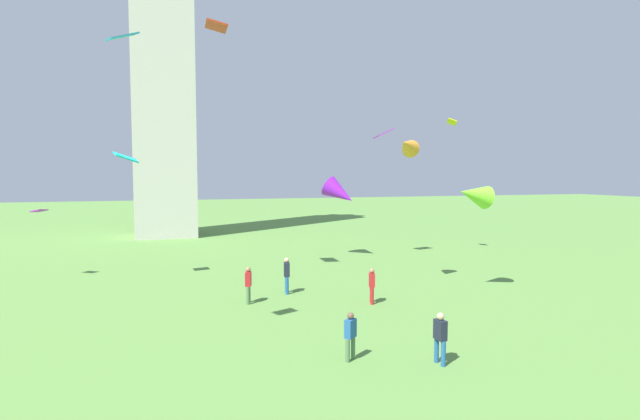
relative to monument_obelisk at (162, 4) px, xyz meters
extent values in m
cube|color=beige|center=(0.00, 0.00, -1.88)|extent=(5.69, 5.69, 40.78)
cylinder|color=#235693|center=(5.60, -26.60, -21.83)|extent=(0.17, 0.17, 0.88)
cylinder|color=#235693|center=(5.53, -27.00, -21.83)|extent=(0.17, 0.17, 0.88)
cube|color=#1E2333|center=(5.56, -26.80, -21.04)|extent=(0.35, 0.52, 0.70)
sphere|color=#D8AD84|center=(5.56, -26.80, -20.57)|extent=(0.26, 0.26, 0.26)
cylinder|color=red|center=(8.82, -30.10, -21.87)|extent=(0.15, 0.15, 0.80)
cylinder|color=red|center=(8.93, -29.75, -21.87)|extent=(0.15, 0.15, 0.80)
cube|color=red|center=(8.87, -29.93, -21.16)|extent=(0.37, 0.49, 0.63)
sphere|color=#A37556|center=(8.87, -29.93, -20.72)|extent=(0.23, 0.23, 0.23)
cylinder|color=#51754C|center=(5.19, -36.40, -21.89)|extent=(0.14, 0.14, 0.76)
cylinder|color=#51754C|center=(5.46, -36.18, -21.89)|extent=(0.14, 0.14, 0.76)
cube|color=#235693|center=(5.33, -36.29, -21.21)|extent=(0.47, 0.44, 0.60)
sphere|color=brown|center=(5.33, -36.29, -20.80)|extent=(0.22, 0.22, 0.22)
cylinder|color=#235693|center=(7.93, -37.65, -21.87)|extent=(0.15, 0.15, 0.80)
cylinder|color=#235693|center=(7.91, -37.28, -21.87)|extent=(0.15, 0.15, 0.80)
cube|color=#1E2333|center=(7.92, -37.47, -21.16)|extent=(0.28, 0.45, 0.63)
sphere|color=#D8AD84|center=(7.92, -37.47, -20.72)|extent=(0.23, 0.23, 0.23)
cylinder|color=#51754C|center=(3.33, -28.33, -21.86)|extent=(0.16, 0.16, 0.83)
cylinder|color=#51754C|center=(3.43, -27.97, -21.86)|extent=(0.16, 0.16, 0.83)
cube|color=red|center=(3.38, -28.15, -21.11)|extent=(0.37, 0.50, 0.66)
sphere|color=#A37556|center=(3.38, -28.15, -20.66)|extent=(0.24, 0.24, 0.24)
cube|color=purple|center=(-7.07, -19.31, -18.30)|extent=(1.01, 0.98, 0.23)
cube|color=purple|center=(14.63, -18.70, -13.35)|extent=(1.34, 1.11, 0.73)
cube|color=red|center=(2.56, -23.64, -8.39)|extent=(1.17, 1.66, 0.35)
cube|color=#C7C409|center=(20.11, -18.76, -12.37)|extent=(0.96, 1.17, 0.52)
cone|color=#79D72F|center=(14.58, -29.52, -17.25)|extent=(2.02, 1.42, 1.51)
cone|color=orange|center=(11.81, -27.63, -14.75)|extent=(1.75, 1.75, 1.22)
cube|color=#2D9ED8|center=(-1.45, -34.22, -12.00)|extent=(1.06, 0.90, 0.41)
cube|color=#10CEC9|center=(-2.23, -21.56, -15.30)|extent=(1.38, 1.23, 0.66)
cone|color=#8F1DDD|center=(11.85, -17.42, -17.58)|extent=(2.99, 3.01, 2.43)
camera|label=1|loc=(-0.39, -50.97, -16.26)|focal=27.89mm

